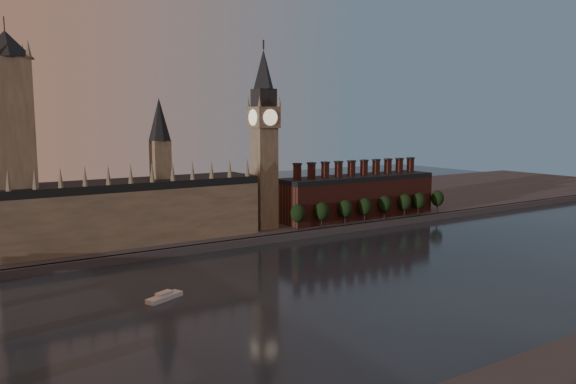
{
  "coord_description": "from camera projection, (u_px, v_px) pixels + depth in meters",
  "views": [
    {
      "loc": [
        -153.6,
        -167.24,
        66.88
      ],
      "look_at": [
        -9.3,
        55.0,
        32.53
      ],
      "focal_mm": 35.0,
      "sensor_mm": 36.0,
      "label": 1
    }
  ],
  "objects": [
    {
      "name": "ground",
      "position": [
        380.0,
        283.0,
        230.65
      ],
      "size": [
        900.0,
        900.0,
        0.0
      ],
      "primitive_type": "plane",
      "color": "black",
      "rests_on": "ground"
    },
    {
      "name": "north_bank",
      "position": [
        200.0,
        216.0,
        378.48
      ],
      "size": [
        900.0,
        182.0,
        4.0
      ],
      "color": "#424246",
      "rests_on": "ground"
    },
    {
      "name": "palace_of_westminster",
      "position": [
        135.0,
        208.0,
        288.67
      ],
      "size": [
        130.0,
        30.3,
        74.0
      ],
      "color": "gray",
      "rests_on": "north_bank"
    },
    {
      "name": "victoria_tower",
      "position": [
        11.0,
        137.0,
        253.9
      ],
      "size": [
        24.0,
        24.0,
        108.0
      ],
      "color": "gray",
      "rests_on": "north_bank"
    },
    {
      "name": "big_ben",
      "position": [
        264.0,
        137.0,
        320.24
      ],
      "size": [
        15.0,
        15.0,
        107.0
      ],
      "color": "gray",
      "rests_on": "north_bank"
    },
    {
      "name": "chimney_block",
      "position": [
        357.0,
        196.0,
        363.06
      ],
      "size": [
        110.0,
        25.0,
        37.0
      ],
      "color": "#592822",
      "rests_on": "north_bank"
    },
    {
      "name": "embankment_tree_0",
      "position": [
        298.0,
        213.0,
        321.12
      ],
      "size": [
        8.6,
        8.6,
        14.88
      ],
      "color": "black",
      "rests_on": "north_bank"
    },
    {
      "name": "embankment_tree_1",
      "position": [
        322.0,
        211.0,
        328.83
      ],
      "size": [
        8.6,
        8.6,
        14.88
      ],
      "color": "black",
      "rests_on": "north_bank"
    },
    {
      "name": "embankment_tree_2",
      "position": [
        345.0,
        209.0,
        338.35
      ],
      "size": [
        8.6,
        8.6,
        14.88
      ],
      "color": "black",
      "rests_on": "north_bank"
    },
    {
      "name": "embankment_tree_3",
      "position": [
        365.0,
        207.0,
        346.24
      ],
      "size": [
        8.6,
        8.6,
        14.88
      ],
      "color": "black",
      "rests_on": "north_bank"
    },
    {
      "name": "embankment_tree_4",
      "position": [
        385.0,
        204.0,
        356.79
      ],
      "size": [
        8.6,
        8.6,
        14.88
      ],
      "color": "black",
      "rests_on": "north_bank"
    },
    {
      "name": "embankment_tree_5",
      "position": [
        405.0,
        202.0,
        365.47
      ],
      "size": [
        8.6,
        8.6,
        14.88
      ],
      "color": "black",
      "rests_on": "north_bank"
    },
    {
      "name": "embankment_tree_6",
      "position": [
        419.0,
        201.0,
        370.89
      ],
      "size": [
        8.6,
        8.6,
        14.88
      ],
      "color": "black",
      "rests_on": "north_bank"
    },
    {
      "name": "embankment_tree_7",
      "position": [
        437.0,
        198.0,
        381.57
      ],
      "size": [
        8.6,
        8.6,
        14.88
      ],
      "color": "black",
      "rests_on": "north_bank"
    },
    {
      "name": "river_boat",
      "position": [
        164.0,
        297.0,
        209.4
      ],
      "size": [
        15.67,
        10.04,
        3.04
      ],
      "rotation": [
        0.0,
        0.0,
        0.41
      ],
      "color": "silver",
      "rests_on": "ground"
    }
  ]
}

